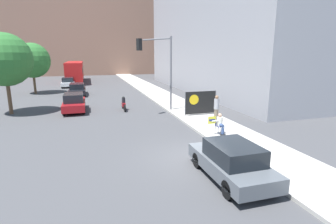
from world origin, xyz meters
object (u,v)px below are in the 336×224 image
car_on_road_distant (68,82)px  car_on_road_midblock (77,89)px  jogger_on_sidewalk (216,108)px  car_on_road_nearest (74,102)px  street_tree_near_curb (4,60)px  seated_protester (220,123)px  parked_car_curbside (232,161)px  protest_banner (200,103)px  traffic_light_pole (160,61)px  city_bus_on_road (75,71)px  motorcycle_on_road (124,104)px  street_tree_midblock (32,60)px

car_on_road_distant → car_on_road_midblock: bearing=-79.9°
jogger_on_sidewalk → car_on_road_nearest: (-9.40, 7.06, -0.34)m
car_on_road_distant → street_tree_near_curb: size_ratio=0.65×
seated_protester → car_on_road_distant: car_on_road_distant is taller
parked_car_curbside → car_on_road_distant: size_ratio=1.01×
protest_banner → car_on_road_nearest: bearing=152.2°
traffic_light_pole → city_bus_on_road: bearing=105.3°
parked_car_curbside → jogger_on_sidewalk: bearing=66.9°
traffic_light_pole → city_bus_on_road: (-7.39, 27.04, -2.22)m
car_on_road_midblock → car_on_road_distant: (-1.48, 8.31, 0.00)m
seated_protester → car_on_road_nearest: size_ratio=0.28×
motorcycle_on_road → street_tree_near_curb: bearing=172.6°
jogger_on_sidewalk → protest_banner: size_ratio=0.72×
protest_banner → car_on_road_distant: 24.79m
city_bus_on_road → street_tree_midblock: (-4.16, -12.33, 1.99)m
seated_protester → motorcycle_on_road: seated_protester is taller
car_on_road_midblock → motorcycle_on_road: 10.68m
seated_protester → traffic_light_pole: size_ratio=0.21×
traffic_light_pole → street_tree_near_curb: bearing=164.3°
traffic_light_pole → parked_car_curbside: 12.22m
car_on_road_midblock → street_tree_midblock: bearing=150.7°
protest_banner → street_tree_midblock: street_tree_midblock is taller
seated_protester → jogger_on_sidewalk: 2.87m
jogger_on_sidewalk → parked_car_curbside: size_ratio=0.44×
car_on_road_nearest → car_on_road_midblock: size_ratio=0.94×
car_on_road_midblock → street_tree_near_curb: bearing=-118.5°
protest_banner → car_on_road_nearest: size_ratio=0.59×
jogger_on_sidewalk → motorcycle_on_road: jogger_on_sidewalk is taller
protest_banner → car_on_road_distant: bearing=115.6°
protest_banner → parked_car_curbside: bearing=-107.2°
traffic_light_pole → street_tree_midblock: bearing=128.1°
car_on_road_distant → motorcycle_on_road: size_ratio=2.01×
jogger_on_sidewalk → street_tree_midblock: street_tree_midblock is taller
seated_protester → car_on_road_nearest: car_on_road_nearest is taller
parked_car_curbside → car_on_road_distant: (-7.73, 32.00, -0.02)m
protest_banner → city_bus_on_road: city_bus_on_road is taller
motorcycle_on_road → city_bus_on_road: bearing=100.7°
traffic_light_pole → city_bus_on_road: traffic_light_pole is taller
jogger_on_sidewalk → street_tree_midblock: bearing=-29.9°
seated_protester → parked_car_curbside: (-2.07, -4.82, -0.09)m
car_on_road_nearest → street_tree_near_curb: bearing=175.0°
car_on_road_midblock → traffic_light_pole: bearing=-60.9°
parked_car_curbside → motorcycle_on_road: (-2.24, 13.79, -0.20)m
car_on_road_midblock → street_tree_midblock: (-4.89, 2.74, 3.23)m
car_on_road_midblock → city_bus_on_road: bearing=92.7°
jogger_on_sidewalk → street_tree_midblock: size_ratio=0.31×
jogger_on_sidewalk → motorcycle_on_road: 8.36m
traffic_light_pole → street_tree_near_curb: size_ratio=0.94×
protest_banner → street_tree_near_curb: bearing=159.3°
protest_banner → street_tree_midblock: (-14.12, 16.78, 2.82)m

